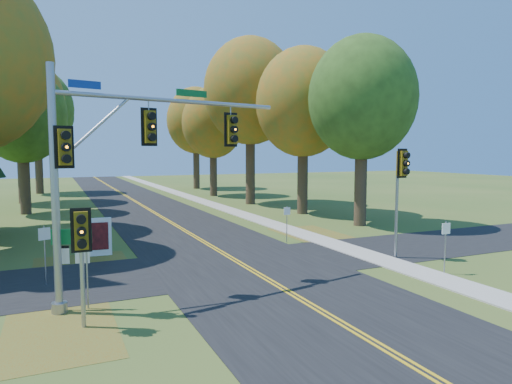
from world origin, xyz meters
name	(u,v)px	position (x,y,z in m)	size (l,w,h in m)	color
ground	(260,275)	(0.00, 0.00, 0.00)	(160.00, 160.00, 0.00)	#36531D
road_main	(260,275)	(0.00, 0.00, 0.01)	(8.00, 160.00, 0.02)	black
road_cross	(241,264)	(0.00, 2.00, 0.01)	(60.00, 6.00, 0.02)	black
centerline_left	(257,275)	(-0.10, 0.00, 0.03)	(0.10, 160.00, 0.01)	gold
centerline_right	(262,274)	(0.10, 0.00, 0.03)	(0.10, 160.00, 0.01)	gold
sidewalk_east	(382,260)	(6.20, 0.00, 0.03)	(1.60, 160.00, 0.06)	#9E998E
leaf_patch_w_near	(83,269)	(-6.50, 4.00, 0.01)	(4.00, 6.00, 0.00)	brown
leaf_patch_e	(322,237)	(6.80, 6.00, 0.01)	(3.50, 8.00, 0.00)	brown
leaf_patch_w_far	(61,331)	(-7.50, -3.00, 0.01)	(3.00, 5.00, 0.00)	brown
tree_e_a	(362,99)	(11.57, 8.77, 8.53)	(7.20, 7.20, 12.73)	#38281C
tree_e_b	(304,103)	(10.97, 15.58, 8.90)	(7.60, 7.60, 13.33)	#38281C
tree_w_c	(23,115)	(-9.54, 24.47, 7.94)	(6.80, 6.80, 11.91)	#38281C
tree_e_c	(251,92)	(9.88, 23.69, 10.66)	(8.80, 8.80, 15.79)	#38281C
tree_w_d	(20,102)	(-10.13, 33.18, 9.78)	(8.20, 8.20, 14.56)	#38281C
tree_e_d	(213,123)	(9.26, 32.87, 8.24)	(7.00, 7.00, 12.32)	#38281C
tree_w_e	(37,109)	(-8.92, 44.09, 10.07)	(8.40, 8.40, 14.97)	#38281C
tree_e_e	(196,121)	(10.47, 43.58, 9.19)	(7.80, 7.80, 13.74)	#38281C
traffic_mast	(122,154)	(-5.45, -1.03, 4.93)	(8.30, 2.18, 7.66)	#95969D
east_signal_pole	(401,176)	(7.16, -0.06, 3.91)	(0.60, 0.69, 5.15)	gray
ped_signal_pole	(81,240)	(-6.88, -3.18, 2.58)	(0.55, 0.63, 3.47)	#96999E
route_sign_cluster	(72,252)	(-7.08, -1.23, 1.87)	(1.20, 0.38, 2.65)	gray
info_kiosk	(97,237)	(-5.69, 6.37, 0.91)	(1.33, 0.28, 1.83)	white
reg_sign_e_north	(287,218)	(4.20, 5.56, 1.38)	(0.39, 0.06, 2.02)	gray
reg_sign_e_south	(446,238)	(7.00, -2.93, 1.50)	(0.42, 0.07, 2.19)	gray
reg_sign_w	(45,245)	(-7.91, 2.08, 1.54)	(0.41, 0.18, 2.25)	gray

